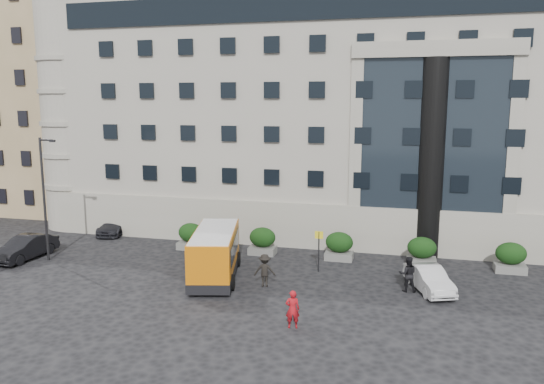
% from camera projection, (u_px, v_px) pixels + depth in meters
% --- Properties ---
extents(ground, '(120.00, 120.00, 0.00)m').
position_uv_depth(ground, '(204.00, 292.00, 28.85)').
color(ground, black).
rests_on(ground, ground).
extents(civic_building, '(44.00, 24.00, 18.00)m').
position_uv_depth(civic_building, '(357.00, 115.00, 46.88)').
color(civic_building, gray).
rests_on(civic_building, ground).
extents(entrance_column, '(1.80, 1.80, 13.00)m').
position_uv_depth(entrance_column, '(431.00, 159.00, 34.68)').
color(entrance_column, black).
rests_on(entrance_column, ground).
extents(apartment_near, '(14.00, 14.00, 20.00)m').
position_uv_depth(apartment_near, '(48.00, 104.00, 52.07)').
color(apartment_near, '#927D55').
rests_on(apartment_near, ground).
extents(apartment_far, '(13.00, 13.00, 22.00)m').
position_uv_depth(apartment_far, '(116.00, 95.00, 69.82)').
color(apartment_far, '#796047').
rests_on(apartment_far, ground).
extents(hedge_a, '(1.80, 1.26, 1.84)m').
position_uv_depth(hedge_a, '(191.00, 236.00, 37.11)').
color(hedge_a, '#5D5D5A').
rests_on(hedge_a, ground).
extents(hedge_b, '(1.80, 1.26, 1.84)m').
position_uv_depth(hedge_b, '(262.00, 241.00, 35.85)').
color(hedge_b, '#5D5D5A').
rests_on(hedge_b, ground).
extents(hedge_c, '(1.80, 1.26, 1.84)m').
position_uv_depth(hedge_c, '(339.00, 246.00, 34.59)').
color(hedge_c, '#5D5D5A').
rests_on(hedge_c, ground).
extents(hedge_d, '(1.80, 1.26, 1.84)m').
position_uv_depth(hedge_d, '(422.00, 251.00, 33.33)').
color(hedge_d, '#5D5D5A').
rests_on(hedge_d, ground).
extents(hedge_e, '(1.80, 1.26, 1.84)m').
position_uv_depth(hedge_e, '(511.00, 257.00, 32.07)').
color(hedge_e, '#5D5D5A').
rests_on(hedge_e, ground).
extents(street_lamp, '(1.16, 0.18, 8.00)m').
position_uv_depth(street_lamp, '(45.00, 194.00, 33.87)').
color(street_lamp, '#262628').
rests_on(street_lamp, ground).
extents(bus_stop_sign, '(0.50, 0.08, 2.52)m').
position_uv_depth(bus_stop_sign, '(319.00, 244.00, 32.00)').
color(bus_stop_sign, '#262628').
rests_on(bus_stop_sign, ground).
extents(minibus, '(3.87, 7.15, 2.83)m').
position_uv_depth(minibus, '(215.00, 252.00, 30.97)').
color(minibus, '#C36409').
rests_on(minibus, ground).
extents(red_truck, '(3.52, 5.94, 3.00)m').
position_uv_depth(red_truck, '(129.00, 205.00, 44.85)').
color(red_truck, maroon).
rests_on(red_truck, ground).
extents(parked_car_b, '(1.91, 4.75, 1.53)m').
position_uv_depth(parked_car_b, '(25.00, 248.00, 34.76)').
color(parked_car_b, black).
rests_on(parked_car_b, ground).
extents(parked_car_c, '(2.47, 4.74, 1.31)m').
position_uv_depth(parked_car_c, '(116.00, 225.00, 41.63)').
color(parked_car_c, black).
rests_on(parked_car_c, ground).
extents(parked_car_d, '(2.70, 5.58, 1.53)m').
position_uv_depth(parked_car_d, '(93.00, 207.00, 48.13)').
color(parked_car_d, black).
rests_on(parked_car_d, ground).
extents(white_taxi, '(2.85, 4.41, 1.37)m').
position_uv_depth(white_taxi, '(429.00, 279.00, 28.93)').
color(white_taxi, silver).
rests_on(white_taxi, ground).
extents(pedestrian_a, '(0.74, 0.58, 1.79)m').
position_uv_depth(pedestrian_a, '(293.00, 309.00, 24.16)').
color(pedestrian_a, '#A51017').
rests_on(pedestrian_a, ground).
extents(pedestrian_b, '(1.03, 0.84, 1.97)m').
position_uv_depth(pedestrian_b, '(408.00, 274.00, 28.79)').
color(pedestrian_b, black).
rests_on(pedestrian_b, ground).
extents(pedestrian_c, '(1.28, 0.85, 1.85)m').
position_uv_depth(pedestrian_c, '(265.00, 270.00, 29.59)').
color(pedestrian_c, black).
rests_on(pedestrian_c, ground).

